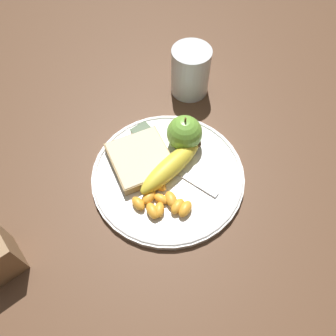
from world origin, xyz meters
The scene contains 17 objects.
ground_plane centered at (0.00, 0.00, 0.00)m, with size 3.00×3.00×0.00m, color brown.
plate centered at (0.00, 0.00, 0.01)m, with size 0.28×0.28×0.01m.
juice_glass centered at (-0.15, 0.18, 0.05)m, with size 0.08×0.08×0.11m.
apple centered at (-0.03, 0.07, 0.05)m, with size 0.07×0.07×0.08m.
banana centered at (0.00, 0.01, 0.03)m, with size 0.06×0.16×0.04m.
bread_slice centered at (-0.05, -0.02, 0.02)m, with size 0.13×0.13×0.02m.
fork centered at (0.00, 0.01, 0.01)m, with size 0.16×0.06×0.00m.
jam_packet centered at (-0.09, 0.01, 0.02)m, with size 0.05×0.04×0.02m.
orange_segment_0 centered at (0.05, -0.03, 0.02)m, with size 0.04×0.03×0.02m.
orange_segment_1 centered at (0.02, -0.08, 0.02)m, with size 0.03×0.02×0.02m.
orange_segment_2 centered at (0.08, -0.02, 0.02)m, with size 0.03×0.04×0.02m.
orange_segment_3 centered at (0.05, -0.07, 0.02)m, with size 0.03×0.02×0.02m.
orange_segment_4 centered at (0.01, -0.03, 0.02)m, with size 0.04×0.03×0.02m.
orange_segment_5 centered at (0.02, -0.06, 0.02)m, with size 0.03×0.03×0.02m.
orange_segment_6 centered at (0.05, -0.06, 0.02)m, with size 0.03×0.03×0.02m.
orange_segment_7 centered at (0.04, -0.04, 0.02)m, with size 0.03×0.03×0.02m.
orange_segment_8 centered at (0.07, -0.03, 0.02)m, with size 0.03×0.04×0.02m.
Camera 1 is at (0.25, -0.20, 0.53)m, focal length 35.00 mm.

